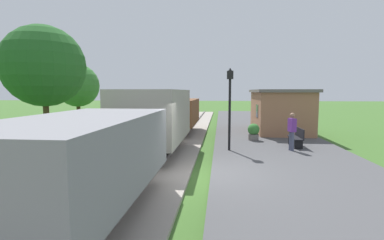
# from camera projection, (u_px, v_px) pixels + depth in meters

# --- Properties ---
(ground_plane) EXTENTS (160.00, 160.00, 0.00)m
(ground_plane) POSITION_uv_depth(u_px,v_px,m) (205.00, 180.00, 9.39)
(ground_plane) COLOR #3D6628
(platform_slab) EXTENTS (6.00, 60.00, 0.25)m
(platform_slab) POSITION_uv_depth(u_px,v_px,m) (305.00, 179.00, 9.06)
(platform_slab) COLOR #4C4C4F
(platform_slab) RESTS_ON ground
(track_ballast) EXTENTS (3.80, 60.00, 0.12)m
(track_ballast) POSITION_uv_depth(u_px,v_px,m) (134.00, 176.00, 9.63)
(track_ballast) COLOR #9E9389
(track_ballast) RESTS_ON ground
(rail_near) EXTENTS (0.07, 60.00, 0.14)m
(rail_near) POSITION_uv_depth(u_px,v_px,m) (155.00, 173.00, 9.54)
(rail_near) COLOR slate
(rail_near) RESTS_ON track_ballast
(rail_far) EXTENTS (0.07, 60.00, 0.14)m
(rail_far) POSITION_uv_depth(u_px,v_px,m) (114.00, 171.00, 9.68)
(rail_far) COLOR slate
(rail_far) RESTS_ON track_ballast
(freight_train) EXTENTS (2.50, 19.40, 2.72)m
(freight_train) POSITION_uv_depth(u_px,v_px,m) (155.00, 123.00, 12.57)
(freight_train) COLOR gray
(freight_train) RESTS_ON rail_near
(station_hut) EXTENTS (3.50, 5.80, 2.78)m
(station_hut) POSITION_uv_depth(u_px,v_px,m) (280.00, 110.00, 18.90)
(station_hut) COLOR #9E6B4C
(station_hut) RESTS_ON platform_slab
(bench_near_hut) EXTENTS (0.42, 1.50, 0.91)m
(bench_near_hut) POSITION_uv_depth(u_px,v_px,m) (297.00, 137.00, 13.68)
(bench_near_hut) COLOR black
(bench_near_hut) RESTS_ON platform_slab
(person_waiting) EXTENTS (0.33, 0.43, 1.71)m
(person_waiting) POSITION_uv_depth(u_px,v_px,m) (292.00, 130.00, 12.72)
(person_waiting) COLOR #474C66
(person_waiting) RESTS_ON platform_slab
(potted_planter) EXTENTS (0.64, 0.64, 0.92)m
(potted_planter) POSITION_uv_depth(u_px,v_px,m) (254.00, 132.00, 15.49)
(potted_planter) COLOR slate
(potted_planter) RESTS_ON platform_slab
(lamp_post_near) EXTENTS (0.28, 0.28, 3.70)m
(lamp_post_near) POSITION_uv_depth(u_px,v_px,m) (230.00, 94.00, 12.65)
(lamp_post_near) COLOR black
(lamp_post_near) RESTS_ON platform_slab
(tree_trackside_mid) EXTENTS (3.99, 3.99, 6.14)m
(tree_trackside_mid) POSITION_uv_depth(u_px,v_px,m) (44.00, 66.00, 14.00)
(tree_trackside_mid) COLOR #4C3823
(tree_trackside_mid) RESTS_ON ground
(tree_trackside_far) EXTENTS (3.12, 3.12, 4.90)m
(tree_trackside_far) POSITION_uv_depth(u_px,v_px,m) (78.00, 86.00, 20.89)
(tree_trackside_far) COLOR #4C3823
(tree_trackside_far) RESTS_ON ground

